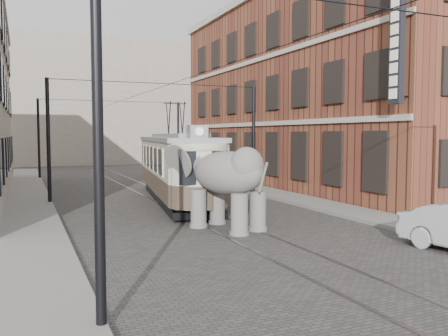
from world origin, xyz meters
name	(u,v)px	position (x,y,z in m)	size (l,w,h in m)	color
ground	(204,217)	(0.00, 0.00, 0.00)	(120.00, 120.00, 0.00)	#43403E
tram_rails	(204,216)	(0.00, 0.00, 0.01)	(1.54, 80.00, 0.02)	slate
sidewalk_right	(328,206)	(6.00, 0.00, 0.07)	(2.00, 60.00, 0.15)	slate
sidewalk_left	(32,227)	(-6.50, 0.00, 0.07)	(2.00, 60.00, 0.15)	slate
brick_building	(312,94)	(11.00, 9.00, 6.00)	(8.00, 26.00, 12.00)	brown
distant_block	(84,103)	(0.00, 40.00, 7.00)	(28.00, 10.00, 14.00)	gray
catenary	(165,141)	(-0.20, 5.00, 3.00)	(11.00, 30.20, 6.00)	black
tram	(176,152)	(0.35, 5.02, 2.47)	(2.56, 12.42, 4.93)	beige
elephant	(228,186)	(-0.12, -2.66, 1.53)	(2.76, 5.00, 3.06)	slate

